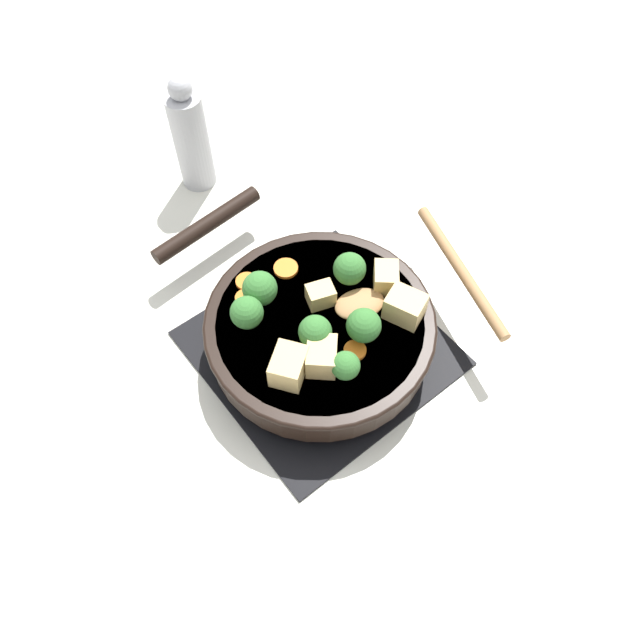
{
  "coord_description": "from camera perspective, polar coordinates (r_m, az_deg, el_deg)",
  "views": [
    {
      "loc": [
        0.35,
        -0.28,
        0.76
      ],
      "look_at": [
        0.0,
        0.0,
        0.08
      ],
      "focal_mm": 35.0,
      "sensor_mm": 36.0,
      "label": 1
    }
  ],
  "objects": [
    {
      "name": "broccoli_floret_north_edge",
      "position": [
        0.8,
        -6.71,
        0.67
      ],
      "size": [
        0.04,
        0.04,
        0.05
      ],
      "color": "#709956",
      "rests_on": "skillet_pan"
    },
    {
      "name": "tofu_cube_west_chunk",
      "position": [
        0.84,
        6.04,
        3.89
      ],
      "size": [
        0.05,
        0.05,
        0.03
      ],
      "primitive_type": "cube",
      "rotation": [
        0.0,
        0.0,
        5.57
      ],
      "color": "#DBB770",
      "rests_on": "skillet_pan"
    },
    {
      "name": "carrot_slice_orange_thin",
      "position": [
        0.79,
        3.22,
        -2.8
      ],
      "size": [
        0.03,
        0.03,
        0.01
      ],
      "primitive_type": "cylinder",
      "color": "orange",
      "rests_on": "skillet_pan"
    },
    {
      "name": "carrot_slice_near_center",
      "position": [
        0.86,
        -3.15,
        4.73
      ],
      "size": [
        0.03,
        0.03,
        0.01
      ],
      "primitive_type": "cylinder",
      "color": "orange",
      "rests_on": "skillet_pan"
    },
    {
      "name": "pepper_mill",
      "position": [
        1.05,
        -11.73,
        16.02
      ],
      "size": [
        0.06,
        0.06,
        0.2
      ],
      "color": "#B2B2B7",
      "rests_on": "ground_plane"
    },
    {
      "name": "tofu_cube_near_handle",
      "position": [
        0.77,
        0.15,
        -3.34
      ],
      "size": [
        0.06,
        0.06,
        0.04
      ],
      "primitive_type": "cube",
      "rotation": [
        0.0,
        0.0,
        5.55
      ],
      "color": "#DBB770",
      "rests_on": "skillet_pan"
    },
    {
      "name": "broccoli_floret_west_rim",
      "position": [
        0.78,
        4.02,
        -0.52
      ],
      "size": [
        0.04,
        0.04,
        0.05
      ],
      "color": "#709956",
      "rests_on": "skillet_pan"
    },
    {
      "name": "tofu_cube_east_chunk",
      "position": [
        0.82,
        0.06,
        2.29
      ],
      "size": [
        0.04,
        0.04,
        0.03
      ],
      "primitive_type": "cube",
      "rotation": [
        0.0,
        0.0,
        1.24
      ],
      "color": "#DBB770",
      "rests_on": "skillet_pan"
    },
    {
      "name": "tofu_cube_center_large",
      "position": [
        0.81,
        7.79,
        1.22
      ],
      "size": [
        0.06,
        0.05,
        0.04
      ],
      "primitive_type": "cube",
      "rotation": [
        0.0,
        0.0,
        3.53
      ],
      "color": "#DBB770",
      "rests_on": "skillet_pan"
    },
    {
      "name": "skillet_pan",
      "position": [
        0.84,
        -0.15,
        -0.66
      ],
      "size": [
        0.42,
        0.31,
        0.05
      ],
      "color": "black",
      "rests_on": "front_burner_grate"
    },
    {
      "name": "broccoli_floret_south_cluster",
      "position": [
        0.83,
        2.72,
        4.69
      ],
      "size": [
        0.04,
        0.04,
        0.05
      ],
      "color": "#709956",
      "rests_on": "skillet_pan"
    },
    {
      "name": "tofu_cube_back_piece",
      "position": [
        0.76,
        -2.88,
        -4.24
      ],
      "size": [
        0.06,
        0.06,
        0.04
      ],
      "primitive_type": "cube",
      "rotation": [
        0.0,
        0.0,
        5.33
      ],
      "color": "#DBB770",
      "rests_on": "skillet_pan"
    },
    {
      "name": "broccoli_floret_east_rim",
      "position": [
        0.75,
        2.35,
        -4.22
      ],
      "size": [
        0.04,
        0.04,
        0.04
      ],
      "color": "#709956",
      "rests_on": "skillet_pan"
    },
    {
      "name": "ground_plane",
      "position": [
        0.88,
        0.0,
        -2.66
      ],
      "size": [
        2.4,
        2.4,
        0.0
      ],
      "primitive_type": "plane",
      "color": "silver"
    },
    {
      "name": "carrot_slice_edge_slice",
      "position": [
        0.86,
        -6.74,
        3.51
      ],
      "size": [
        0.03,
        0.03,
        0.01
      ],
      "primitive_type": "cylinder",
      "color": "orange",
      "rests_on": "skillet_pan"
    },
    {
      "name": "carrot_slice_under_broccoli",
      "position": [
        0.84,
        -6.87,
        2.01
      ],
      "size": [
        0.03,
        0.03,
        0.01
      ],
      "primitive_type": "cylinder",
      "color": "orange",
      "rests_on": "skillet_pan"
    },
    {
      "name": "broccoli_floret_near_spoon",
      "position": [
        0.77,
        -0.45,
        -1.1
      ],
      "size": [
        0.04,
        0.04,
        0.05
      ],
      "color": "#709956",
      "rests_on": "skillet_pan"
    },
    {
      "name": "wooden_spoon",
      "position": [
        0.85,
        8.96,
        3.23
      ],
      "size": [
        0.23,
        0.23,
        0.02
      ],
      "color": "#A87A4C",
      "rests_on": "skillet_pan"
    },
    {
      "name": "front_burner_grate",
      "position": [
        0.87,
        0.0,
        -2.26
      ],
      "size": [
        0.31,
        0.31,
        0.03
      ],
      "color": "black",
      "rests_on": "ground_plane"
    },
    {
      "name": "broccoli_floret_center_top",
      "position": [
        0.81,
        -5.53,
        2.87
      ],
      "size": [
        0.05,
        0.05,
        0.05
      ],
      "color": "#709956",
      "rests_on": "skillet_pan"
    }
  ]
}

